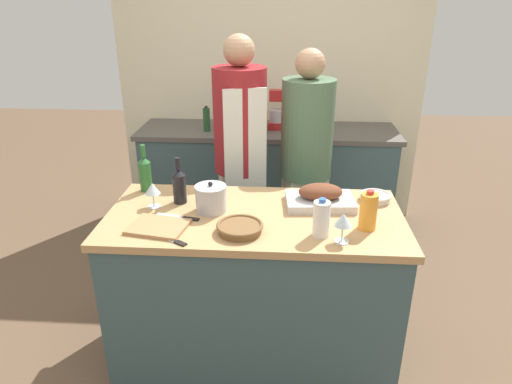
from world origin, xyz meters
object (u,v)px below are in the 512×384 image
(roasting_pan, at_px, (320,197))
(milk_jug, at_px, (321,219))
(cutting_board, at_px, (158,227))
(knife_chef, at_px, (179,217))
(stand_mixer, at_px, (279,113))
(person_cook_aproned, at_px, (241,153))
(wine_bottle_green, at_px, (179,185))
(wine_glass_left, at_px, (153,189))
(stock_pot, at_px, (211,198))
(person_cook_guest, at_px, (306,160))
(wicker_basket, at_px, (240,228))
(condiment_bottle_short, at_px, (207,119))
(knife_paring, at_px, (174,240))
(juice_jug, at_px, (368,211))
(wine_glass_right, at_px, (343,221))
(condiment_bottle_tall, at_px, (250,121))
(condiment_bottle_extra, at_px, (263,121))
(wine_bottle_dark, at_px, (145,173))
(mixing_bowl, at_px, (375,197))

(roasting_pan, relative_size, milk_jug, 1.98)
(cutting_board, xyz_separation_m, knife_chef, (0.08, 0.12, -0.01))
(stand_mixer, bearing_deg, person_cook_aproned, -106.87)
(wine_bottle_green, distance_m, wine_glass_left, 0.15)
(stock_pot, height_order, milk_jug, milk_jug)
(knife_chef, bearing_deg, cutting_board, -122.76)
(knife_chef, height_order, person_cook_guest, person_cook_guest)
(wicker_basket, height_order, wine_bottle_green, wine_bottle_green)
(roasting_pan, height_order, stock_pot, stock_pot)
(roasting_pan, xyz_separation_m, stock_pot, (-0.58, -0.11, 0.02))
(condiment_bottle_short, bearing_deg, stock_pot, -79.69)
(roasting_pan, relative_size, stand_mixer, 1.17)
(knife_paring, distance_m, stand_mixer, 2.01)
(juice_jug, relative_size, person_cook_aproned, 0.12)
(wine_bottle_green, distance_m, wine_glass_right, 0.93)
(juice_jug, relative_size, condiment_bottle_tall, 1.20)
(condiment_bottle_tall, xyz_separation_m, condiment_bottle_short, (-0.36, -0.05, 0.02))
(stand_mixer, height_order, person_cook_guest, person_cook_guest)
(wine_glass_left, relative_size, condiment_bottle_short, 0.66)
(wine_glass_left, height_order, knife_paring, wine_glass_left)
(condiment_bottle_tall, bearing_deg, condiment_bottle_short, -172.12)
(person_cook_guest, bearing_deg, wicker_basket, -130.02)
(stand_mixer, height_order, condiment_bottle_short, stand_mixer)
(cutting_board, bearing_deg, condiment_bottle_tall, 79.78)
(stock_pot, bearing_deg, wicker_basket, -52.26)
(stand_mixer, bearing_deg, knife_chef, -105.71)
(person_cook_guest, bearing_deg, condiment_bottle_extra, 94.86)
(person_cook_aproned, bearing_deg, condiment_bottle_tall, 72.34)
(stock_pot, height_order, condiment_bottle_extra, condiment_bottle_extra)
(wine_glass_left, bearing_deg, stand_mixer, 67.88)
(wine_bottle_dark, xyz_separation_m, condiment_bottle_short, (0.15, 1.26, -0.00))
(wine_glass_left, distance_m, knife_chef, 0.23)
(knife_paring, distance_m, condiment_bottle_tall, 1.91)
(wine_glass_left, bearing_deg, mixing_bowl, 7.57)
(condiment_bottle_tall, relative_size, person_cook_guest, 0.10)
(mixing_bowl, relative_size, wine_glass_left, 1.24)
(wine_bottle_green, bearing_deg, cutting_board, -97.75)
(wine_glass_right, bearing_deg, condiment_bottle_tall, 107.16)
(wine_bottle_dark, distance_m, knife_paring, 0.66)
(wine_bottle_dark, bearing_deg, juice_jug, -18.01)
(wine_bottle_green, distance_m, condiment_bottle_short, 1.41)
(condiment_bottle_short, bearing_deg, stand_mixer, 10.69)
(mixing_bowl, distance_m, person_cook_guest, 0.74)
(stand_mixer, bearing_deg, knife_paring, -103.12)
(juice_jug, distance_m, condiment_bottle_short, 1.97)
(juice_jug, height_order, milk_jug, juice_jug)
(roasting_pan, relative_size, condiment_bottle_short, 1.82)
(cutting_board, distance_m, stock_pot, 0.32)
(condiment_bottle_short, height_order, person_cook_aproned, person_cook_aproned)
(wine_bottle_green, distance_m, knife_chef, 0.22)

